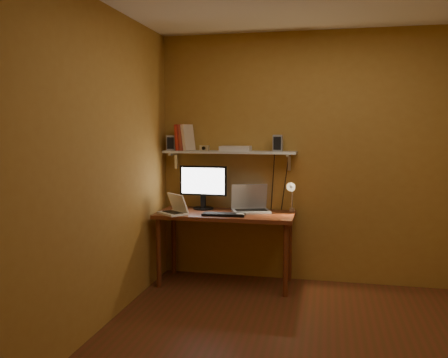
% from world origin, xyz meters
% --- Properties ---
extents(room, '(3.44, 3.24, 2.64)m').
position_xyz_m(room, '(0.00, 0.00, 1.30)').
color(room, '#5E2918').
rests_on(room, ground).
extents(desk, '(1.40, 0.60, 0.75)m').
position_xyz_m(desk, '(-0.95, 1.28, 0.66)').
color(desk, maroon).
rests_on(desk, ground).
extents(wall_shelf, '(1.40, 0.25, 0.21)m').
position_xyz_m(wall_shelf, '(-0.95, 1.47, 1.36)').
color(wall_shelf, silver).
rests_on(wall_shelf, room).
extents(monitor, '(0.51, 0.23, 0.46)m').
position_xyz_m(monitor, '(-1.23, 1.45, 1.01)').
color(monitor, black).
rests_on(monitor, desk).
extents(laptop, '(0.45, 0.38, 0.28)m').
position_xyz_m(laptop, '(-0.72, 1.42, 0.82)').
color(laptop, '#909398').
rests_on(laptop, desk).
extents(netbook, '(0.35, 0.34, 0.21)m').
position_xyz_m(netbook, '(-1.44, 1.11, 0.81)').
color(netbook, white).
rests_on(netbook, desk).
extents(keyboard, '(0.43, 0.16, 0.02)m').
position_xyz_m(keyboard, '(-0.93, 1.13, 0.76)').
color(keyboard, black).
rests_on(keyboard, desk).
extents(mouse, '(0.10, 0.06, 0.03)m').
position_xyz_m(mouse, '(-0.77, 1.11, 0.77)').
color(mouse, white).
rests_on(mouse, desk).
extents(desk_lamp, '(0.09, 0.23, 0.38)m').
position_xyz_m(desk_lamp, '(-0.29, 1.41, 0.96)').
color(desk_lamp, silver).
rests_on(desk_lamp, desk).
extents(speaker_left, '(0.10, 0.10, 0.16)m').
position_xyz_m(speaker_left, '(-1.59, 1.47, 1.46)').
color(speaker_left, '#909398').
rests_on(speaker_left, wall_shelf).
extents(speaker_right, '(0.10, 0.10, 0.17)m').
position_xyz_m(speaker_right, '(-0.44, 1.48, 1.46)').
color(speaker_right, '#909398').
rests_on(speaker_right, wall_shelf).
extents(books, '(0.19, 0.20, 0.28)m').
position_xyz_m(books, '(-1.44, 1.49, 1.51)').
color(books, red).
rests_on(books, wall_shelf).
extents(shelf_camera, '(0.10, 0.06, 0.06)m').
position_xyz_m(shelf_camera, '(-1.20, 1.41, 1.41)').
color(shelf_camera, silver).
rests_on(shelf_camera, wall_shelf).
extents(router, '(0.31, 0.21, 0.05)m').
position_xyz_m(router, '(-0.88, 1.47, 1.40)').
color(router, white).
rests_on(router, wall_shelf).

